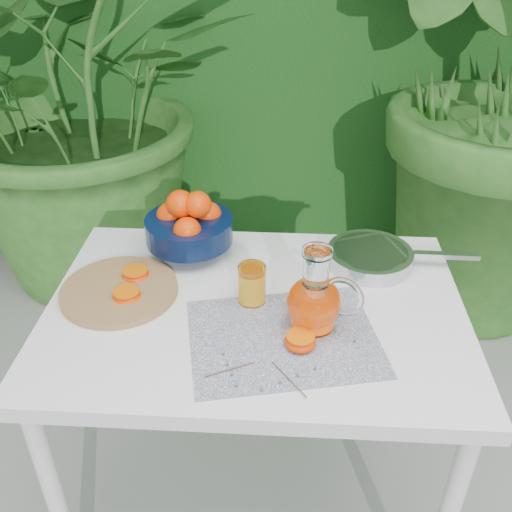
# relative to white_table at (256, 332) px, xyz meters

# --- Properties ---
(ground) EXTENTS (60.00, 60.00, 0.00)m
(ground) POSITION_rel_white_table_xyz_m (0.03, 0.01, -0.67)
(ground) COLOR #A2A19B
(potted_plant_left) EXTENTS (1.96, 1.96, 1.78)m
(potted_plant_left) POSITION_rel_white_table_xyz_m (-0.80, 1.28, 0.22)
(potted_plant_left) COLOR #296221
(potted_plant_left) RESTS_ON ground
(potted_plant_right) EXTENTS (2.88, 2.88, 2.03)m
(potted_plant_right) POSITION_rel_white_table_xyz_m (0.80, 1.16, 0.35)
(potted_plant_right) COLOR #296221
(potted_plant_right) RESTS_ON ground
(white_table) EXTENTS (1.00, 0.70, 0.75)m
(white_table) POSITION_rel_white_table_xyz_m (0.00, 0.00, 0.00)
(white_table) COLOR white
(white_table) RESTS_ON ground
(placemat) EXTENTS (0.47, 0.40, 0.00)m
(placemat) POSITION_rel_white_table_xyz_m (0.07, -0.11, 0.08)
(placemat) COLOR #0C1643
(placemat) RESTS_ON white_table
(cutting_board) EXTENTS (0.34, 0.34, 0.02)m
(cutting_board) POSITION_rel_white_table_xyz_m (-0.34, 0.03, 0.09)
(cutting_board) COLOR olive
(cutting_board) RESTS_ON white_table
(fruit_bowl) EXTENTS (0.26, 0.26, 0.19)m
(fruit_bowl) POSITION_rel_white_table_xyz_m (-0.19, 0.24, 0.17)
(fruit_bowl) COLOR black
(fruit_bowl) RESTS_ON white_table
(juice_pitcher) EXTENTS (0.19, 0.16, 0.20)m
(juice_pitcher) POSITION_rel_white_table_xyz_m (0.14, -0.07, 0.16)
(juice_pitcher) COLOR white
(juice_pitcher) RESTS_ON white_table
(juice_tumbler) EXTENTS (0.09, 0.09, 0.10)m
(juice_tumbler) POSITION_rel_white_table_xyz_m (-0.01, 0.02, 0.13)
(juice_tumbler) COLOR white
(juice_tumbler) RESTS_ON white_table
(saute_pan) EXTENTS (0.40, 0.23, 0.04)m
(saute_pan) POSITION_rel_white_table_xyz_m (0.30, 0.20, 0.10)
(saute_pan) COLOR #B4B4B8
(saute_pan) RESTS_ON white_table
(orange_halves) EXTENTS (0.50, 0.31, 0.03)m
(orange_halves) POSITION_rel_white_table_xyz_m (-0.17, -0.02, 0.10)
(orange_halves) COLOR #FF4D02
(orange_halves) RESTS_ON white_table
(thyme_sprigs) EXTENTS (0.32, 0.27, 0.01)m
(thyme_sprigs) POSITION_rel_white_table_xyz_m (0.07, -0.18, 0.09)
(thyme_sprigs) COLOR brown
(thyme_sprigs) RESTS_ON white_table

